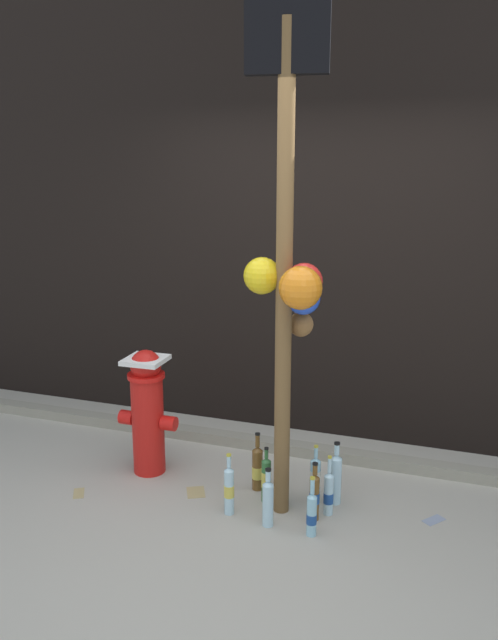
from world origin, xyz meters
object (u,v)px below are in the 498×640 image
(fire_hydrant, at_px, (147,409))
(bottle_2, at_px, (257,468))
(bottle_5, at_px, (312,513))
(bottle_0, at_px, (282,480))
(bottle_8, at_px, (266,479))
(memorial_post, at_px, (289,251))
(bottle_7, at_px, (229,489))
(bottle_3, at_px, (314,496))
(bottle_9, at_px, (315,479))
(bottle_1, at_px, (336,477))
(bottle_6, at_px, (329,493))
(bottle_4, at_px, (268,501))

(fire_hydrant, relative_size, bottle_2, 2.21)
(bottle_5, bearing_deg, bottle_0, 131.54)
(fire_hydrant, relative_size, bottle_8, 2.39)
(memorial_post, height_order, bottle_5, memorial_post)
(fire_hydrant, bearing_deg, bottle_7, -25.32)
(memorial_post, height_order, bottle_3, memorial_post)
(bottle_5, xyz_separation_m, bottle_9, (-0.06, 0.36, 0.02))
(memorial_post, distance_m, bottle_8, 1.45)
(memorial_post, relative_size, bottle_9, 7.45)
(memorial_post, xyz_separation_m, bottle_0, (-0.05, 0.10, -1.45))
(bottle_1, height_order, bottle_5, bottle_1)
(bottle_6, height_order, bottle_9, bottle_9)
(bottle_5, distance_m, bottle_7, 0.53)
(fire_hydrant, relative_size, bottle_1, 2.13)
(memorial_post, relative_size, bottle_4, 7.94)
(bottle_2, distance_m, bottle_5, 0.61)
(bottle_3, bearing_deg, bottle_0, 152.33)
(bottle_1, bearing_deg, bottle_7, -150.41)
(bottle_8, bearing_deg, bottle_3, -18.03)
(fire_hydrant, height_order, bottle_3, fire_hydrant)
(bottle_5, bearing_deg, bottle_9, 100.11)
(bottle_2, bearing_deg, bottle_4, -63.73)
(fire_hydrant, relative_size, bottle_5, 2.40)
(bottle_2, xyz_separation_m, bottle_4, (0.19, -0.39, 0.00))
(bottle_2, relative_size, bottle_7, 1.00)
(bottle_2, height_order, bottle_5, bottle_2)
(bottle_7, xyz_separation_m, bottle_9, (0.46, 0.30, -0.00))
(bottle_4, xyz_separation_m, bottle_7, (-0.26, 0.05, 0.01))
(fire_hydrant, height_order, bottle_8, fire_hydrant)
(bottle_8, bearing_deg, bottle_6, -3.31)
(bottle_5, bearing_deg, bottle_7, 173.02)
(bottle_1, relative_size, bottle_4, 1.13)
(bottle_0, xyz_separation_m, bottle_8, (-0.10, -0.01, 0.00))
(fire_hydrant, relative_size, bottle_4, 2.40)
(memorial_post, relative_size, bottle_2, 7.33)
(fire_hydrant, relative_size, bottle_7, 2.22)
(memorial_post, distance_m, bottle_0, 1.45)
(fire_hydrant, xyz_separation_m, bottle_2, (0.78, -0.00, -0.30))
(bottle_7, bearing_deg, bottle_4, -10.67)
(bottle_5, bearing_deg, fire_hydrant, 162.01)
(bottle_1, distance_m, bottle_9, 0.13)
(bottle_1, relative_size, bottle_9, 1.06)
(memorial_post, height_order, bottle_1, memorial_post)
(bottle_0, relative_size, bottle_4, 1.00)
(bottle_7, height_order, bottle_9, bottle_7)
(bottle_0, xyz_separation_m, bottle_2, (-0.20, 0.11, -0.00))
(bottle_5, height_order, bottle_8, same)
(bottle_6, xyz_separation_m, bottle_8, (-0.40, 0.02, 0.01))
(memorial_post, xyz_separation_m, bottle_1, (0.26, 0.21, -1.42))
(bottle_1, bearing_deg, bottle_3, -109.84)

